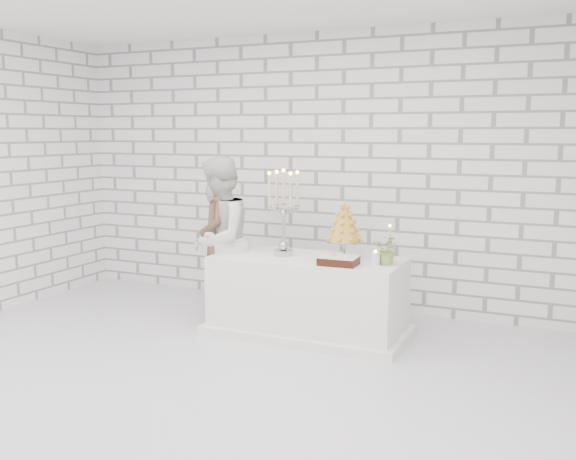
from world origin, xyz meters
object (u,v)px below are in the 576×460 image
(candelabra, at_px, (283,212))
(croquembouche, at_px, (344,230))
(groom, at_px, (219,242))
(bride, at_px, (219,240))
(cake_table, at_px, (308,296))

(candelabra, distance_m, croquembouche, 0.61)
(groom, bearing_deg, candelabra, 54.89)
(bride, xyz_separation_m, croquembouche, (1.30, 0.10, 0.18))
(groom, relative_size, croquembouche, 2.99)
(bride, height_order, croquembouche, bride)
(groom, xyz_separation_m, croquembouche, (1.36, -0.01, 0.21))
(groom, distance_m, bride, 0.12)
(croquembouche, bearing_deg, groom, 179.76)
(cake_table, relative_size, candelabra, 2.16)
(candelabra, xyz_separation_m, croquembouche, (0.58, 0.10, -0.15))
(cake_table, xyz_separation_m, bride, (-0.97, -0.01, 0.47))
(candelabra, relative_size, croquembouche, 1.53)
(cake_table, relative_size, croquembouche, 3.31)
(cake_table, height_order, bride, bride)
(groom, distance_m, candelabra, 0.86)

